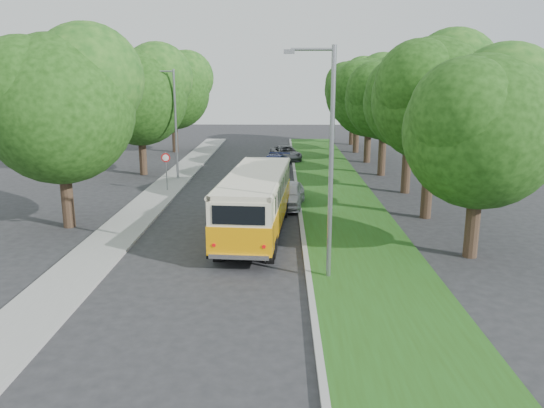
{
  "coord_description": "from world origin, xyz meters",
  "views": [
    {
      "loc": [
        2.62,
        -20.21,
        6.99
      ],
      "look_at": [
        2.21,
        2.62,
        1.5
      ],
      "focal_mm": 35.0,
      "sensor_mm": 36.0,
      "label": 1
    }
  ],
  "objects_px": {
    "car_silver": "(288,195)",
    "car_grey": "(286,153)",
    "lamppost_far": "(174,120)",
    "lamppost_near": "(329,157)",
    "car_white": "(269,171)",
    "vintage_bus": "(256,204)",
    "car_blue": "(273,165)"
  },
  "relations": [
    {
      "from": "car_grey",
      "to": "lamppost_far",
      "type": "bearing_deg",
      "value": -142.98
    },
    {
      "from": "car_silver",
      "to": "car_grey",
      "type": "distance_m",
      "value": 16.66
    },
    {
      "from": "lamppost_far",
      "to": "car_blue",
      "type": "bearing_deg",
      "value": 19.67
    },
    {
      "from": "lamppost_near",
      "to": "lamppost_far",
      "type": "xyz_separation_m",
      "value": [
        -8.91,
        18.5,
        -0.25
      ]
    },
    {
      "from": "car_blue",
      "to": "lamppost_near",
      "type": "bearing_deg",
      "value": -72.16
    },
    {
      "from": "car_silver",
      "to": "car_white",
      "type": "distance_m",
      "value": 7.58
    },
    {
      "from": "lamppost_far",
      "to": "car_silver",
      "type": "distance_m",
      "value": 11.47
    },
    {
      "from": "car_blue",
      "to": "vintage_bus",
      "type": "bearing_deg",
      "value": -80.14
    },
    {
      "from": "lamppost_far",
      "to": "car_silver",
      "type": "xyz_separation_m",
      "value": [
        7.7,
        -7.79,
        -3.42
      ]
    },
    {
      "from": "lamppost_near",
      "to": "vintage_bus",
      "type": "distance_m",
      "value": 6.69
    },
    {
      "from": "lamppost_near",
      "to": "car_blue",
      "type": "relative_size",
      "value": 1.72
    },
    {
      "from": "vintage_bus",
      "to": "lamppost_far",
      "type": "bearing_deg",
      "value": 119.85
    },
    {
      "from": "vintage_bus",
      "to": "car_blue",
      "type": "bearing_deg",
      "value": 92.63
    },
    {
      "from": "lamppost_far",
      "to": "vintage_bus",
      "type": "bearing_deg",
      "value": -64.81
    },
    {
      "from": "lamppost_near",
      "to": "lamppost_far",
      "type": "relative_size",
      "value": 1.07
    },
    {
      "from": "lamppost_far",
      "to": "vintage_bus",
      "type": "height_order",
      "value": "lamppost_far"
    },
    {
      "from": "car_blue",
      "to": "car_grey",
      "type": "relative_size",
      "value": 1.04
    },
    {
      "from": "lamppost_near",
      "to": "car_white",
      "type": "bearing_deg",
      "value": 97.7
    },
    {
      "from": "lamppost_near",
      "to": "vintage_bus",
      "type": "xyz_separation_m",
      "value": [
        -2.73,
        5.37,
        -2.92
      ]
    },
    {
      "from": "lamppost_near",
      "to": "car_white",
      "type": "relative_size",
      "value": 1.93
    },
    {
      "from": "lamppost_near",
      "to": "lamppost_far",
      "type": "distance_m",
      "value": 20.53
    },
    {
      "from": "lamppost_near",
      "to": "car_blue",
      "type": "height_order",
      "value": "lamppost_near"
    },
    {
      "from": "lamppost_near",
      "to": "car_silver",
      "type": "height_order",
      "value": "lamppost_near"
    },
    {
      "from": "lamppost_near",
      "to": "car_grey",
      "type": "distance_m",
      "value": 27.65
    },
    {
      "from": "car_blue",
      "to": "lamppost_far",
      "type": "bearing_deg",
      "value": -148.44
    },
    {
      "from": "car_blue",
      "to": "car_grey",
      "type": "bearing_deg",
      "value": 93.34
    },
    {
      "from": "car_silver",
      "to": "car_blue",
      "type": "height_order",
      "value": "car_silver"
    },
    {
      "from": "car_silver",
      "to": "car_grey",
      "type": "xyz_separation_m",
      "value": [
        0.0,
        16.66,
        -0.08
      ]
    },
    {
      "from": "vintage_bus",
      "to": "car_white",
      "type": "bearing_deg",
      "value": 93.45
    },
    {
      "from": "lamppost_far",
      "to": "car_grey",
      "type": "bearing_deg",
      "value": 49.04
    },
    {
      "from": "vintage_bus",
      "to": "car_blue",
      "type": "relative_size",
      "value": 2.1
    },
    {
      "from": "lamppost_far",
      "to": "car_blue",
      "type": "distance_m",
      "value": 7.93
    }
  ]
}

